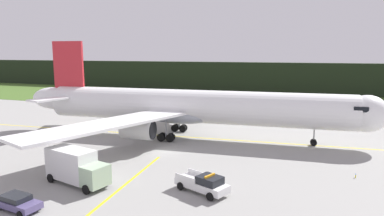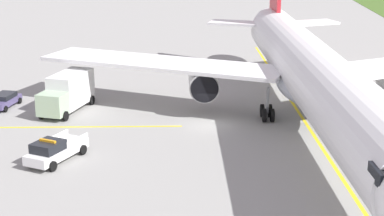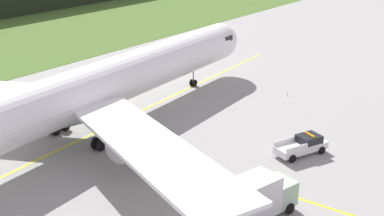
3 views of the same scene
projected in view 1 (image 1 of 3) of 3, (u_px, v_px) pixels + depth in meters
The scene contains 11 objects.
ground at pixel (164, 151), 46.07m from camera, with size 320.00×320.00×0.00m, color gray.
grass_verge at pixel (241, 101), 94.40m from camera, with size 320.00×40.15×0.04m, color #416124.
distant_tree_line at pixel (255, 77), 114.47m from camera, with size 288.00×4.23×9.81m, color black.
taxiway_centerline_main at pixel (193, 137), 53.66m from camera, with size 74.64×0.30×0.01m, color yellow.
taxiway_centerline_spur at pixel (103, 203), 30.36m from camera, with size 27.85×0.30×0.01m, color yellow.
airliner at pixel (188, 107), 53.11m from camera, with size 56.17×49.40×14.94m.
ops_pickup_truck at pixel (203, 183), 32.43m from camera, with size 5.71×3.87×1.94m.
catering_truck at pixel (76, 166), 34.44m from camera, with size 7.50×4.09×3.68m.
staff_car at pixel (17, 202), 28.90m from camera, with size 4.41×2.47×1.30m.
taxiway_edge_light_east at pixel (356, 176), 36.38m from camera, with size 0.12×0.12×0.44m.
taxiway_edge_light_west at pixel (13, 139), 51.80m from camera, with size 0.12×0.12×0.40m.
Camera 1 is at (18.35, -40.75, 13.13)m, focal length 32.23 mm.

